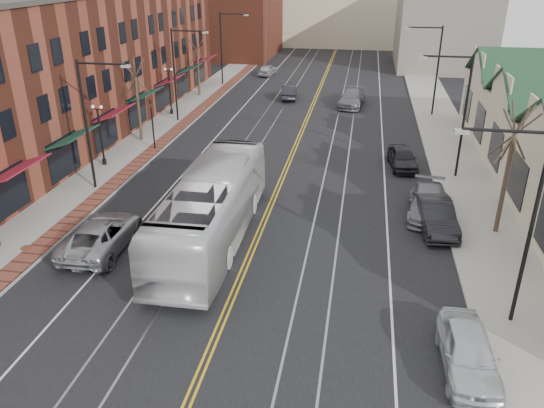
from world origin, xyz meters
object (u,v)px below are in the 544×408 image
at_px(parked_car_c, 428,203).
at_px(parked_car_b, 435,215).
at_px(transit_bus, 212,208).
at_px(parked_car_d, 403,158).
at_px(parked_suv, 101,234).
at_px(parked_car_a, 468,352).

bearing_deg(parked_car_c, parked_car_b, -75.92).
distance_m(transit_bus, parked_car_d, 16.36).
height_order(parked_suv, parked_car_d, parked_suv).
height_order(parked_car_a, parked_car_d, parked_car_a).
bearing_deg(parked_car_c, parked_car_a, -82.53).
bearing_deg(parked_suv, parked_car_d, -138.81).
height_order(parked_car_b, parked_car_d, parked_car_b).
height_order(parked_suv, parked_car_c, parked_suv).
distance_m(parked_car_a, parked_car_b, 11.14).
xyz_separation_m(parked_car_c, parked_car_d, (-1.04, 7.66, -0.02)).
xyz_separation_m(transit_bus, parked_car_c, (11.27, 5.06, -1.11)).
xyz_separation_m(parked_car_b, parked_car_d, (-1.27, 9.37, -0.07)).
xyz_separation_m(parked_suv, parked_car_c, (16.57, 6.85, -0.05)).
bearing_deg(parked_car_d, parked_car_a, -93.39).
distance_m(parked_car_c, parked_car_d, 7.73).
relative_size(transit_bus, parked_car_a, 2.97).
height_order(parked_car_b, parked_car_c, parked_car_b).
distance_m(transit_bus, parked_suv, 5.69).
distance_m(parked_suv, parked_car_b, 17.57).
distance_m(parked_car_a, parked_car_c, 12.85).
bearing_deg(parked_car_c, transit_bus, -149.36).
height_order(parked_car_c, parked_car_d, parked_car_c).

